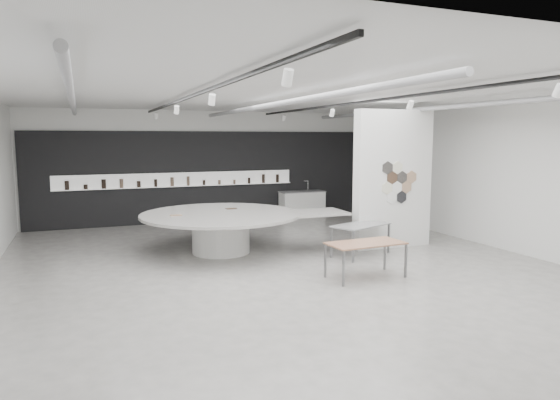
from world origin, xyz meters
name	(u,v)px	position (x,y,z in m)	size (l,w,h in m)	color
room	(280,175)	(-0.09, 0.00, 2.07)	(12.02, 14.02, 3.82)	#A09C96
back_wall_display	(206,177)	(-0.08, 6.93, 1.54)	(11.80, 0.27, 3.10)	black
partition_column	(393,179)	(3.50, 1.00, 1.80)	(2.20, 0.38, 3.60)	white
display_island	(224,227)	(-0.81, 1.97, 0.66)	(5.15, 4.11, 1.02)	white
sample_table_wood	(366,245)	(1.28, -1.32, 0.69)	(1.62, 0.87, 0.74)	#9A6A50
sample_table_stone	(361,227)	(2.22, 0.43, 0.71)	(1.68, 1.26, 0.78)	gray
kitchen_counter	(302,204)	(3.38, 6.51, 0.47)	(1.67, 0.66, 1.31)	white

